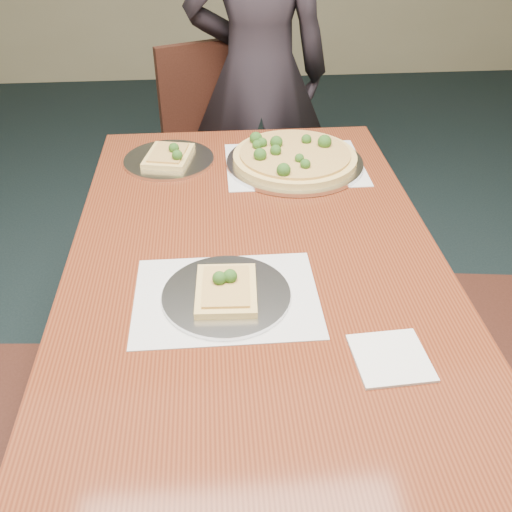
{
  "coord_description": "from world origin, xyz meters",
  "views": [
    {
      "loc": [
        -0.05,
        -0.7,
        1.55
      ],
      "look_at": [
        0.04,
        0.41,
        0.75
      ],
      "focal_mm": 40.0,
      "sensor_mm": 36.0,
      "label": 1
    }
  ],
  "objects": [
    {
      "name": "dining_table",
      "position": [
        0.04,
        0.41,
        0.66
      ],
      "size": [
        0.9,
        1.5,
        0.75
      ],
      "color": "#552011",
      "rests_on": "ground"
    },
    {
      "name": "placemat_near",
      "position": [
        -0.04,
        0.26,
        0.75
      ],
      "size": [
        0.4,
        0.3,
        0.0
      ],
      "primitive_type": "cube",
      "color": "white",
      "rests_on": "dining_table"
    },
    {
      "name": "pizza_pan",
      "position": [
        0.19,
        0.88,
        0.77
      ],
      "size": [
        0.42,
        0.42,
        0.07
      ],
      "color": "silver",
      "rests_on": "dining_table"
    },
    {
      "name": "diner",
      "position": [
        0.15,
        1.61,
        0.8
      ],
      "size": [
        0.6,
        0.41,
        1.6
      ],
      "primitive_type": "imported",
      "rotation": [
        0.0,
        0.0,
        3.09
      ],
      "color": "black",
      "rests_on": "ground"
    },
    {
      "name": "placemat_main",
      "position": [
        0.2,
        0.88,
        0.75
      ],
      "size": [
        0.42,
        0.32,
        0.0
      ],
      "primitive_type": "cube",
      "color": "white",
      "rests_on": "dining_table"
    },
    {
      "name": "slice_plate_near",
      "position": [
        -0.04,
        0.26,
        0.76
      ],
      "size": [
        0.28,
        0.28,
        0.06
      ],
      "color": "silver",
      "rests_on": "dining_table"
    },
    {
      "name": "napkin",
      "position": [
        0.27,
        0.05,
        0.75
      ],
      "size": [
        0.15,
        0.15,
        0.01
      ],
      "primitive_type": "cube",
      "rotation": [
        0.0,
        0.0,
        0.05
      ],
      "color": "white",
      "rests_on": "dining_table"
    },
    {
      "name": "slice_plate_far",
      "position": [
        -0.19,
        0.94,
        0.76
      ],
      "size": [
        0.28,
        0.28,
        0.06
      ],
      "color": "silver",
      "rests_on": "dining_table"
    },
    {
      "name": "chair_far",
      "position": [
        -0.03,
        1.59,
        0.52
      ],
      "size": [
        0.55,
        0.55,
        0.91
      ],
      "rotation": [
        0.0,
        0.0,
        0.38
      ],
      "color": "black",
      "rests_on": "ground"
    }
  ]
}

